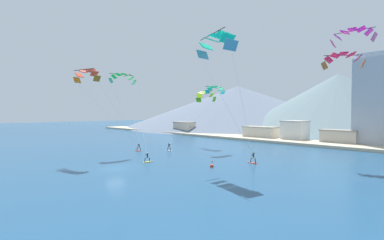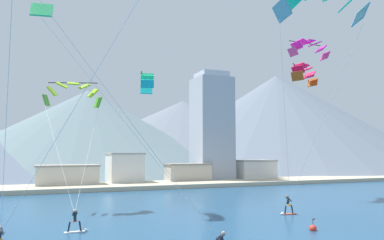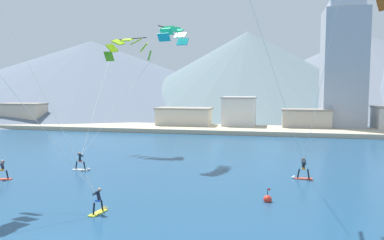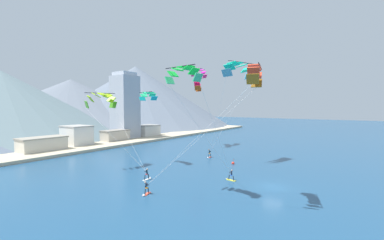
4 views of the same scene
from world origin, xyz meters
name	(u,v)px [view 4 (image 4 of 4)]	position (x,y,z in m)	size (l,w,h in m)	color
ground_plane	(273,187)	(0.00, 0.00, 0.00)	(400.00, 400.00, 0.00)	navy
kitesurfer_near_lead	(209,155)	(12.08, 17.34, 0.58)	(1.75, 0.62, 1.83)	#E54C33
kitesurfer_near_trail	(146,191)	(-12.16, 11.91, 0.48)	(1.78, 0.85, 1.69)	#E54C33
kitesurfer_mid_center	(230,177)	(-0.46, 6.19, 0.45)	(0.70, 1.78, 1.67)	yellow
kitesurfer_far_left	(148,176)	(-7.19, 16.47, 0.54)	(1.75, 0.57, 1.78)	white
parafoil_kite_near_lead	(238,69)	(10.52, 10.12, 18.04)	(7.60, 8.97, 17.82)	teal
parafoil_kite_near_trail	(254,74)	(-8.32, -0.38, 14.33)	(6.34, 13.57, 13.93)	#935C14
parafoil_kite_mid_center	(183,73)	(-10.37, 7.40, 14.77)	(10.68, 5.33, 14.33)	#38BF76
parafoil_kite_far_left	(102,99)	(-7.02, 27.50, 12.17)	(6.00, 12.05, 11.97)	#4FAA22
parafoil_kite_distant_high_outer	(148,95)	(-0.31, 23.05, 13.03)	(2.27, 4.68, 1.58)	#17ACB2
parafoil_kite_distant_low_drift	(197,85)	(22.31, 27.15, 16.57)	(5.91, 4.70, 2.59)	#AE4811
parafoil_kite_distant_mid_solo	(199,72)	(23.52, 27.49, 20.20)	(6.17, 1.85, 2.38)	#C3387E
race_marker_buoy	(233,163)	(9.45, 10.47, 0.16)	(0.56, 0.56, 1.02)	red
shoreline_strip	(73,150)	(0.00, 48.93, 0.35)	(180.00, 10.00, 0.70)	#BCAD8E
shore_building_harbour_front	(42,145)	(-5.91, 51.50, 1.94)	(9.97, 5.20, 3.85)	beige
shore_building_promenade_mid	(115,136)	(15.40, 52.25, 1.92)	(8.30, 4.34, 3.81)	#B7AD9E
shore_building_quay_east	(147,131)	(30.50, 53.91, 2.17)	(7.93, 6.04, 4.32)	silver
shore_building_quay_west	(77,136)	(3.85, 53.58, 2.91)	(5.92, 7.26, 5.80)	silver
highrise_tower	(125,107)	(21.57, 54.91, 10.75)	(7.00, 7.00, 21.91)	#A8ADB7
mountain_peak_central_summit	(1,103)	(2.29, 99.45, 12.02)	(86.24, 86.24, 24.04)	slate
mountain_peak_east_shoulder	(71,104)	(37.39, 114.06, 12.26)	(104.83, 104.83, 24.53)	slate
mountain_peak_far_spur	(136,96)	(68.60, 100.48, 16.86)	(106.95, 106.95, 33.73)	slate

